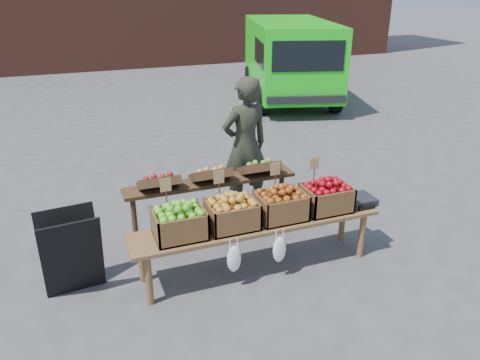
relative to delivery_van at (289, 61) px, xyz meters
name	(u,v)px	position (x,y,z in m)	size (l,w,h in m)	color
ground	(197,296)	(-4.50, -7.12, -0.98)	(80.00, 80.00, 0.00)	#48484A
delivery_van	(289,61)	(0.00, 0.00, 0.00)	(2.01, 4.38, 1.96)	#15D716
vendor	(245,146)	(-3.34, -5.46, -0.07)	(0.66, 0.44, 1.82)	#27291D
chalkboard_sign	(71,253)	(-5.62, -6.58, -0.55)	(0.58, 0.32, 0.87)	black
back_table	(212,202)	(-4.03, -6.15, -0.46)	(2.10, 0.44, 1.04)	#3C2716
display_bench	(256,245)	(-3.76, -6.87, -0.70)	(2.70, 0.56, 0.57)	brown
crate_golden_apples	(180,224)	(-4.58, -6.87, -0.27)	(0.50, 0.40, 0.28)	#509F20
crate_russet_pears	(232,215)	(-4.03, -6.87, -0.27)	(0.50, 0.40, 0.28)	gold
crate_red_apples	(281,206)	(-3.48, -6.87, -0.27)	(0.50, 0.40, 0.28)	#974618
crate_green_apples	(326,198)	(-2.93, -6.87, -0.27)	(0.50, 0.40, 0.28)	#700608
weighing_scale	(358,200)	(-2.51, -6.87, -0.37)	(0.34, 0.30, 0.08)	black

